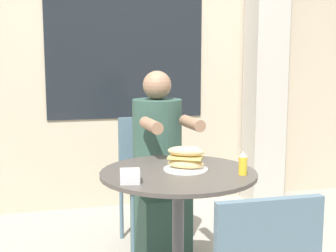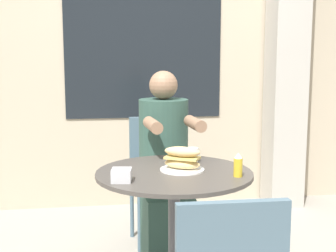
# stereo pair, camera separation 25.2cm
# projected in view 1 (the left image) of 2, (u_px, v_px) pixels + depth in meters

# --- Properties ---
(storefront_wall) EXTENTS (8.00, 0.09, 2.80)m
(storefront_wall) POSITION_uv_depth(u_px,v_px,m) (123.00, 43.00, 3.92)
(storefront_wall) COLOR #B7A88E
(storefront_wall) RESTS_ON ground_plane
(lattice_pillar) EXTENTS (0.29, 0.29, 2.40)m
(lattice_pillar) POSITION_uv_depth(u_px,v_px,m) (266.00, 67.00, 4.05)
(lattice_pillar) COLOR #B2ADA3
(lattice_pillar) RESTS_ON ground_plane
(cafe_table) EXTENTS (0.79, 0.79, 0.72)m
(cafe_table) POSITION_uv_depth(u_px,v_px,m) (178.00, 207.00, 2.38)
(cafe_table) COLOR #47423D
(cafe_table) RESTS_ON ground_plane
(diner_chair) EXTENTS (0.41, 0.41, 0.87)m
(diner_chair) POSITION_uv_depth(u_px,v_px,m) (146.00, 168.00, 3.26)
(diner_chair) COLOR slate
(diner_chair) RESTS_ON ground_plane
(seated_diner) EXTENTS (0.34, 0.56, 1.21)m
(seated_diner) POSITION_uv_depth(u_px,v_px,m) (159.00, 179.00, 2.93)
(seated_diner) COLOR #2D4C42
(seated_diner) RESTS_ON ground_plane
(sandwich_on_plate) EXTENTS (0.23, 0.23, 0.12)m
(sandwich_on_plate) POSITION_uv_depth(u_px,v_px,m) (186.00, 160.00, 2.37)
(sandwich_on_plate) COLOR white
(sandwich_on_plate) RESTS_ON cafe_table
(drink_cup) EXTENTS (0.07, 0.07, 0.08)m
(drink_cup) POSITION_uv_depth(u_px,v_px,m) (192.00, 155.00, 2.54)
(drink_cup) COLOR silver
(drink_cup) RESTS_ON cafe_table
(napkin_box) EXTENTS (0.10, 0.10, 0.06)m
(napkin_box) POSITION_uv_depth(u_px,v_px,m) (130.00, 176.00, 2.14)
(napkin_box) COLOR silver
(napkin_box) RESTS_ON cafe_table
(condiment_bottle) EXTENTS (0.04, 0.04, 0.12)m
(condiment_bottle) POSITION_uv_depth(u_px,v_px,m) (243.00, 164.00, 2.28)
(condiment_bottle) COLOR gold
(condiment_bottle) RESTS_ON cafe_table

